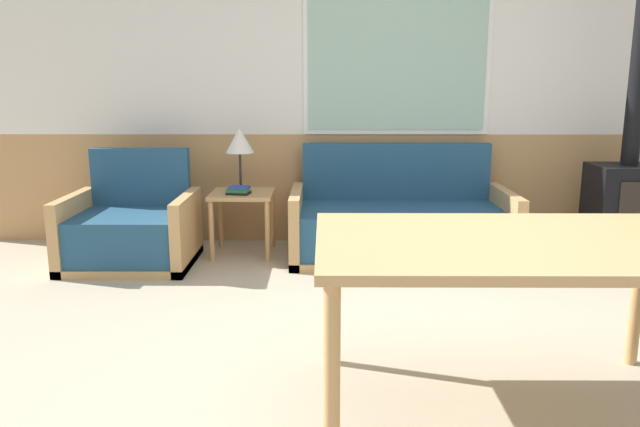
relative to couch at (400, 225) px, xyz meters
name	(u,v)px	position (x,y,z in m)	size (l,w,h in m)	color
ground_plane	(441,379)	(-0.05, -2.11, -0.25)	(16.00, 16.00, 0.00)	#B2A58C
wall_back	(390,83)	(-0.05, 0.52, 1.11)	(7.20, 0.09, 2.70)	tan
couch	(400,225)	(0.00, 0.00, 0.00)	(1.71, 0.88, 0.87)	tan
armchair	(132,231)	(-2.06, -0.22, 0.00)	(0.93, 0.79, 0.85)	tan
side_table	(242,203)	(-1.25, 0.06, 0.17)	(0.49, 0.49, 0.50)	tan
table_lamp	(240,142)	(-1.27, 0.15, 0.64)	(0.23, 0.23, 0.50)	#262628
book_stack	(239,190)	(-1.27, -0.03, 0.28)	(0.19, 0.16, 0.06)	black
dining_table	(514,256)	(0.17, -2.36, 0.42)	(1.61, 0.99, 0.75)	tan
wood_stove	(630,181)	(1.76, -0.05, 0.37)	(0.57, 0.44, 2.55)	black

